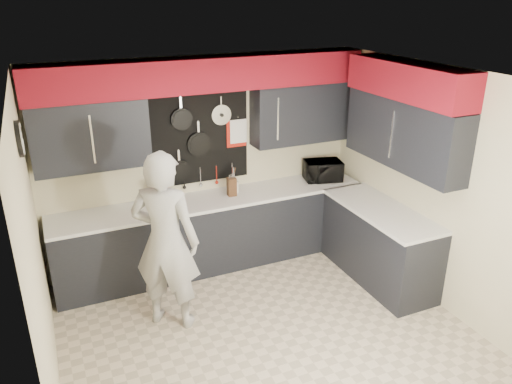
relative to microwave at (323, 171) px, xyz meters
name	(u,v)px	position (x,y,z in m)	size (l,w,h in m)	color
ground	(262,328)	(-1.54, -1.45, -1.05)	(4.00, 4.00, 0.00)	beige
back_wall_assembly	(207,108)	(-1.53, 0.15, 0.96)	(4.00, 0.36, 2.60)	beige
right_wall_assembly	(408,123)	(0.31, -1.18, 0.89)	(0.36, 3.50, 2.60)	beige
left_wall_assembly	(36,253)	(-3.54, -1.43, 0.28)	(0.05, 3.50, 2.60)	beige
base_cabinets	(261,235)	(-1.05, -0.32, -0.60)	(3.95, 2.20, 0.92)	black
microwave	(323,171)	(0.00, 0.00, 0.00)	(0.48, 0.33, 0.27)	black
knife_block	(232,187)	(-1.30, -0.01, -0.02)	(0.10, 0.10, 0.23)	#381F12
utensil_crock	(234,187)	(-1.24, 0.07, -0.06)	(0.12, 0.12, 0.15)	white
coffee_maker	(159,193)	(-2.19, 0.06, 0.02)	(0.20, 0.23, 0.29)	black
person	(166,242)	(-2.38, -0.94, -0.10)	(0.70, 0.46, 1.91)	#B9B8B6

